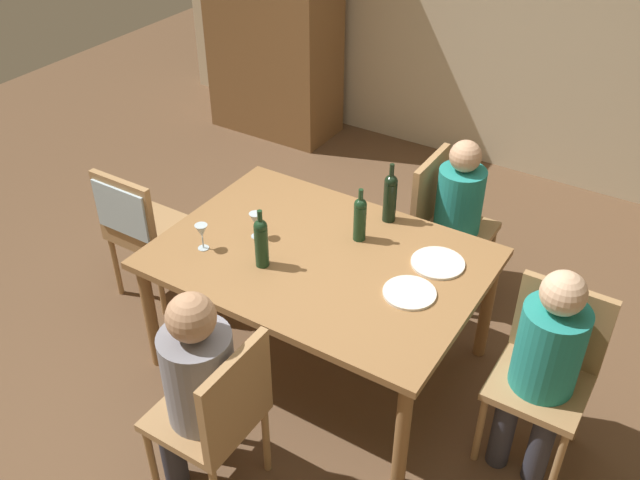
{
  "coord_description": "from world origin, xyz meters",
  "views": [
    {
      "loc": [
        1.56,
        -2.49,
        2.93
      ],
      "look_at": [
        0.0,
        0.0,
        0.84
      ],
      "focal_mm": 39.27,
      "sensor_mm": 36.0,
      "label": 1
    }
  ],
  "objects_px": {
    "person_man_guest": "(196,381)",
    "dining_table": "(320,267)",
    "wine_glass_near_left": "(256,220)",
    "handbag": "(196,247)",
    "person_woman_host": "(462,209)",
    "wine_glass_centre": "(202,232)",
    "wine_bottle_short_olive": "(360,217)",
    "dinner_plate_guest_left": "(438,263)",
    "chair_far_right": "(444,217)",
    "wine_bottle_dark_red": "(390,196)",
    "dinner_plate_host": "(409,293)",
    "wine_bottle_tall_green": "(261,241)",
    "person_man_bearded": "(545,360)",
    "armoire_cabinet": "(273,9)",
    "chair_left_end": "(136,221)",
    "chair_right_end": "(548,363)",
    "chair_near": "(219,412)"
  },
  "relations": [
    {
      "from": "person_woman_host",
      "to": "person_man_guest",
      "type": "distance_m",
      "value": 2.01
    },
    {
      "from": "chair_far_right",
      "to": "wine_bottle_short_olive",
      "type": "bearing_deg",
      "value": -14.7
    },
    {
      "from": "chair_near",
      "to": "dinner_plate_guest_left",
      "type": "xyz_separation_m",
      "value": [
        0.47,
        1.24,
        0.21
      ]
    },
    {
      "from": "person_woman_host",
      "to": "wine_bottle_tall_green",
      "type": "xyz_separation_m",
      "value": [
        -0.61,
        -1.2,
        0.26
      ]
    },
    {
      "from": "wine_glass_near_left",
      "to": "wine_bottle_dark_red",
      "type": "bearing_deg",
      "value": 44.68
    },
    {
      "from": "wine_glass_near_left",
      "to": "dinner_plate_host",
      "type": "distance_m",
      "value": 0.93
    },
    {
      "from": "person_man_guest",
      "to": "dinner_plate_host",
      "type": "relative_size",
      "value": 4.39
    },
    {
      "from": "wine_bottle_tall_green",
      "to": "wine_glass_near_left",
      "type": "bearing_deg",
      "value": 133.2
    },
    {
      "from": "chair_left_end",
      "to": "dinner_plate_host",
      "type": "distance_m",
      "value": 1.77
    },
    {
      "from": "dinner_plate_guest_left",
      "to": "wine_bottle_tall_green",
      "type": "bearing_deg",
      "value": -147.71
    },
    {
      "from": "chair_near",
      "to": "dinner_plate_guest_left",
      "type": "relative_size",
      "value": 3.3
    },
    {
      "from": "wine_bottle_short_olive",
      "to": "dinner_plate_guest_left",
      "type": "relative_size",
      "value": 1.12
    },
    {
      "from": "wine_bottle_dark_red",
      "to": "wine_bottle_short_olive",
      "type": "height_order",
      "value": "wine_bottle_dark_red"
    },
    {
      "from": "chair_left_end",
      "to": "dinner_plate_host",
      "type": "relative_size",
      "value": 3.5
    },
    {
      "from": "dining_table",
      "to": "dinner_plate_guest_left",
      "type": "height_order",
      "value": "dinner_plate_guest_left"
    },
    {
      "from": "person_woman_host",
      "to": "dinner_plate_host",
      "type": "height_order",
      "value": "person_woman_host"
    },
    {
      "from": "chair_left_end",
      "to": "dinner_plate_guest_left",
      "type": "bearing_deg",
      "value": 12.16
    },
    {
      "from": "dining_table",
      "to": "wine_bottle_dark_red",
      "type": "xyz_separation_m",
      "value": [
        0.15,
        0.49,
        0.23
      ]
    },
    {
      "from": "armoire_cabinet",
      "to": "person_woman_host",
      "type": "xyz_separation_m",
      "value": [
        2.35,
        -1.37,
        -0.47
      ]
    },
    {
      "from": "wine_bottle_dark_red",
      "to": "wine_glass_centre",
      "type": "relative_size",
      "value": 2.39
    },
    {
      "from": "chair_right_end",
      "to": "handbag",
      "type": "xyz_separation_m",
      "value": [
        -2.45,
        0.26,
        -0.42
      ]
    },
    {
      "from": "person_woman_host",
      "to": "dinner_plate_guest_left",
      "type": "bearing_deg",
      "value": 11.71
    },
    {
      "from": "dinner_plate_guest_left",
      "to": "handbag",
      "type": "relative_size",
      "value": 0.99
    },
    {
      "from": "chair_near",
      "to": "armoire_cabinet",
      "type": "bearing_deg",
      "value": 31.38
    },
    {
      "from": "chair_near",
      "to": "wine_bottle_short_olive",
      "type": "bearing_deg",
      "value": -0.54
    },
    {
      "from": "person_man_guest",
      "to": "dining_table",
      "type": "bearing_deg",
      "value": -1.52
    },
    {
      "from": "wine_glass_centre",
      "to": "dinner_plate_guest_left",
      "type": "height_order",
      "value": "wine_glass_centre"
    },
    {
      "from": "dinner_plate_host",
      "to": "wine_glass_centre",
      "type": "bearing_deg",
      "value": -167.67
    },
    {
      "from": "wine_glass_near_left",
      "to": "handbag",
      "type": "relative_size",
      "value": 0.53
    },
    {
      "from": "person_woman_host",
      "to": "person_man_guest",
      "type": "bearing_deg",
      "value": -12.4
    },
    {
      "from": "chair_far_right",
      "to": "handbag",
      "type": "relative_size",
      "value": 3.29
    },
    {
      "from": "handbag",
      "to": "wine_glass_near_left",
      "type": "bearing_deg",
      "value": -24.71
    },
    {
      "from": "dining_table",
      "to": "person_man_guest",
      "type": "distance_m",
      "value": 0.98
    },
    {
      "from": "chair_right_end",
      "to": "person_man_bearded",
      "type": "relative_size",
      "value": 0.82
    },
    {
      "from": "chair_right_end",
      "to": "wine_bottle_short_olive",
      "type": "xyz_separation_m",
      "value": [
        -1.12,
        0.15,
        0.35
      ]
    },
    {
      "from": "dining_table",
      "to": "dinner_plate_guest_left",
      "type": "xyz_separation_m",
      "value": [
        0.55,
        0.26,
        0.08
      ]
    },
    {
      "from": "person_man_bearded",
      "to": "wine_bottle_tall_green",
      "type": "xyz_separation_m",
      "value": [
        -1.43,
        -0.2,
        0.24
      ]
    },
    {
      "from": "person_man_guest",
      "to": "wine_bottle_dark_red",
      "type": "xyz_separation_m",
      "value": [
        0.17,
        1.47,
        0.23
      ]
    },
    {
      "from": "chair_near",
      "to": "wine_bottle_dark_red",
      "type": "relative_size",
      "value": 2.58
    },
    {
      "from": "wine_glass_centre",
      "to": "handbag",
      "type": "relative_size",
      "value": 0.53
    },
    {
      "from": "chair_left_end",
      "to": "handbag",
      "type": "bearing_deg",
      "value": 90.0
    },
    {
      "from": "chair_far_right",
      "to": "person_man_guest",
      "type": "distance_m",
      "value": 1.99
    },
    {
      "from": "dining_table",
      "to": "chair_far_right",
      "type": "height_order",
      "value": "chair_far_right"
    },
    {
      "from": "chair_right_end",
      "to": "wine_bottle_short_olive",
      "type": "relative_size",
      "value": 2.95
    },
    {
      "from": "armoire_cabinet",
      "to": "person_man_bearded",
      "type": "relative_size",
      "value": 1.94
    },
    {
      "from": "person_man_guest",
      "to": "wine_glass_centre",
      "type": "xyz_separation_m",
      "value": [
        -0.53,
        0.71,
        0.18
      ]
    },
    {
      "from": "chair_far_right",
      "to": "wine_bottle_dark_red",
      "type": "height_order",
      "value": "wine_bottle_dark_red"
    },
    {
      "from": "wine_bottle_dark_red",
      "to": "chair_far_right",
      "type": "bearing_deg",
      "value": 73.5
    },
    {
      "from": "chair_left_end",
      "to": "dinner_plate_host",
      "type": "xyz_separation_m",
      "value": [
        1.76,
        0.09,
        0.15
      ]
    },
    {
      "from": "dining_table",
      "to": "chair_far_right",
      "type": "distance_m",
      "value": 1.03
    }
  ]
}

